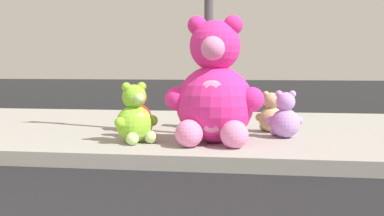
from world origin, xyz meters
name	(u,v)px	position (x,y,z in m)	size (l,w,h in m)	color
sidewalk	(145,131)	(0.00, 5.20, 0.07)	(28.00, 4.40, 0.15)	#9E9B93
plush_pink_large	(214,92)	(1.14, 3.81, 0.70)	(1.07, 0.93, 1.38)	#F22D93
plush_brown	(198,110)	(0.78, 5.08, 0.40)	(0.43, 0.46, 0.61)	olive
plush_tan	(271,116)	(1.76, 4.80, 0.36)	(0.40, 0.36, 0.52)	tan
plush_lime	(135,119)	(0.27, 3.72, 0.41)	(0.47, 0.48, 0.66)	#8CD133
plush_lavender	(285,119)	(1.91, 4.33, 0.37)	(0.42, 0.39, 0.56)	#B28CD8
plush_red	(137,114)	(0.06, 4.60, 0.38)	(0.40, 0.41, 0.57)	red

